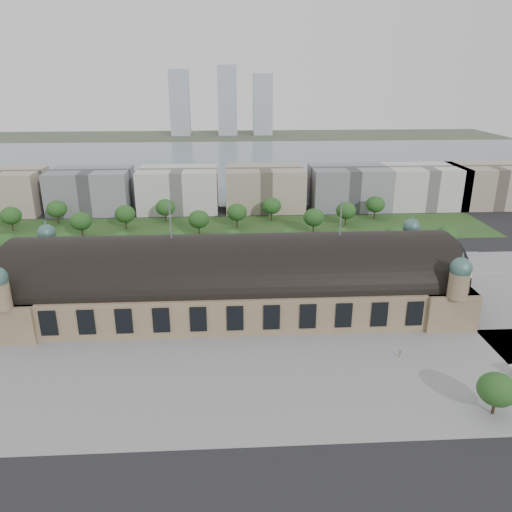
{
  "coord_description": "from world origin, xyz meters",
  "views": [
    {
      "loc": [
        -1.39,
        -154.25,
        75.79
      ],
      "look_at": [
        8.18,
        13.1,
        14.0
      ],
      "focal_mm": 35.0,
      "sensor_mm": 36.0,
      "label": 1
    }
  ],
  "objects": [
    {
      "name": "bus_east",
      "position": [
        23.94,
        32.0,
        1.67
      ],
      "size": [
        12.07,
        3.35,
        3.33
      ],
      "primitive_type": "imported",
      "rotation": [
        0.0,
        0.0,
        1.62
      ],
      "color": "silver",
      "rests_on": "ground"
    },
    {
      "name": "tree_belt_1",
      "position": [
        -111.0,
        95.0,
        8.05
      ],
      "size": [
        10.4,
        10.4,
        12.48
      ],
      "color": "#2D2116",
      "rests_on": "ground"
    },
    {
      "name": "tree_belt_9",
      "position": [
        41.0,
        83.0,
        8.05
      ],
      "size": [
        10.4,
        10.4,
        12.48
      ],
      "color": "#2D2116",
      "rests_on": "ground"
    },
    {
      "name": "lake",
      "position": [
        0.0,
        298.0,
        0.0
      ],
      "size": [
        700.0,
        320.0,
        0.08
      ],
      "primitive_type": "cube",
      "color": "slate",
      "rests_on": "ground"
    },
    {
      "name": "tree_belt_3",
      "position": [
        -73.0,
        83.0,
        8.05
      ],
      "size": [
        10.4,
        10.4,
        12.48
      ],
      "color": "#2D2116",
      "rests_on": "ground"
    },
    {
      "name": "tree_row_4",
      "position": [
        -24.0,
        53.0,
        7.43
      ],
      "size": [
        9.6,
        9.6,
        11.52
      ],
      "color": "#2D2116",
      "rests_on": "ground"
    },
    {
      "name": "tree_belt_2",
      "position": [
        -92.0,
        107.0,
        8.05
      ],
      "size": [
        10.4,
        10.4,
        12.48
      ],
      "color": "#2D2116",
      "rests_on": "ground"
    },
    {
      "name": "tree_row_6",
      "position": [
        24.0,
        53.0,
        7.43
      ],
      "size": [
        9.6,
        9.6,
        11.52
      ],
      "color": "#2D2116",
      "rests_on": "ground"
    },
    {
      "name": "office_2",
      "position": [
        -80.0,
        133.0,
        12.0
      ],
      "size": [
        45.0,
        32.0,
        24.0
      ],
      "primitive_type": "cube",
      "color": "gray",
      "rests_on": "ground"
    },
    {
      "name": "tree_row_8",
      "position": [
        72.0,
        53.0,
        7.43
      ],
      "size": [
        9.6,
        9.6,
        11.52
      ],
      "color": "#2D2116",
      "rests_on": "ground"
    },
    {
      "name": "parked_car_2",
      "position": [
        -43.46,
        21.0,
        0.81
      ],
      "size": [
        5.97,
        4.73,
        1.62
      ],
      "primitive_type": "imported",
      "rotation": [
        0.0,
        0.0,
        -1.05
      ],
      "color": "#191A47",
      "rests_on": "ground"
    },
    {
      "name": "office_6",
      "position": [
        115.0,
        133.0,
        12.0
      ],
      "size": [
        45.0,
        32.0,
        24.0
      ],
      "primitive_type": "cube",
      "color": "beige",
      "rests_on": "ground"
    },
    {
      "name": "office_3",
      "position": [
        -30.0,
        133.0,
        12.0
      ],
      "size": [
        45.0,
        32.0,
        24.0
      ],
      "primitive_type": "cube",
      "color": "beige",
      "rests_on": "ground"
    },
    {
      "name": "traffic_car_5",
      "position": [
        41.51,
        39.13,
        0.66
      ],
      "size": [
        4.09,
        1.73,
        1.31
      ],
      "primitive_type": "imported",
      "rotation": [
        0.0,
        0.0,
        1.66
      ],
      "color": "slate",
      "rests_on": "ground"
    },
    {
      "name": "parked_car_6",
      "position": [
        -18.0,
        21.0,
        0.72
      ],
      "size": [
        5.13,
        4.73,
        1.45
      ],
      "primitive_type": "imported",
      "rotation": [
        0.0,
        0.0,
        -0.88
      ],
      "color": "black",
      "rests_on": "ground"
    },
    {
      "name": "parked_car_3",
      "position": [
        -54.29,
        25.0,
        0.7
      ],
      "size": [
        4.37,
        3.46,
        1.39
      ],
      "primitive_type": "imported",
      "rotation": [
        0.0,
        0.0,
        -1.05
      ],
      "color": "slate",
      "rests_on": "ground"
    },
    {
      "name": "ground",
      "position": [
        0.0,
        0.0,
        0.0
      ],
      "size": [
        900.0,
        900.0,
        0.0
      ],
      "primitive_type": "plane",
      "color": "black",
      "rests_on": "ground"
    },
    {
      "name": "traffic_car_1",
      "position": [
        -82.4,
        37.68,
        0.76
      ],
      "size": [
        4.67,
        1.74,
        1.53
      ],
      "primitive_type": "imported",
      "rotation": [
        0.0,
        0.0,
        1.54
      ],
      "color": "gray",
      "rests_on": "ground"
    },
    {
      "name": "tree_belt_11",
      "position": [
        79.0,
        107.0,
        8.05
      ],
      "size": [
        10.4,
        10.4,
        12.48
      ],
      "color": "#2D2116",
      "rests_on": "ground"
    },
    {
      "name": "petrol_station",
      "position": [
        -53.91,
        65.28,
        2.95
      ],
      "size": [
        14.0,
        13.0,
        5.05
      ],
      "color": "#D4550C",
      "rests_on": "ground"
    },
    {
      "name": "traffic_car_3",
      "position": [
        -29.92,
        43.24,
        0.71
      ],
      "size": [
        5.0,
        2.25,
        1.42
      ],
      "primitive_type": "imported",
      "rotation": [
        0.0,
        0.0,
        1.62
      ],
      "color": "maroon",
      "rests_on": "ground"
    },
    {
      "name": "tree_row_1",
      "position": [
        -96.0,
        53.0,
        7.43
      ],
      "size": [
        9.6,
        9.6,
        11.52
      ],
      "color": "#2D2116",
      "rests_on": "ground"
    },
    {
      "name": "far_tower_mid",
      "position": [
        0.0,
        508.0,
        42.5
      ],
      "size": [
        24.0,
        24.0,
        85.0
      ],
      "primitive_type": "cube",
      "color": "#9EA8B2",
      "rests_on": "ground"
    },
    {
      "name": "tree_plaza_s",
      "position": [
        60.0,
        -60.0,
        6.8
      ],
      "size": [
        9.0,
        9.0,
        10.64
      ],
      "color": "#2D2116",
      "rests_on": "ground"
    },
    {
      "name": "station",
      "position": [
        0.0,
        0.0,
        10.28
      ],
      "size": [
        150.0,
        48.4,
        44.3
      ],
      "color": "#917B5A",
      "rests_on": "ground"
    },
    {
      "name": "tree_belt_8",
      "position": [
        22.0,
        107.0,
        8.05
      ],
      "size": [
        10.4,
        10.4,
        12.48
      ],
      "color": "#2D2116",
      "rests_on": "ground"
    },
    {
      "name": "bus_mid",
      "position": [
        14.07,
        32.0,
        1.69
      ],
      "size": [
        12.26,
        3.34,
        3.39
      ],
      "primitive_type": "imported",
      "rotation": [
        0.0,
        0.0,
        1.53
      ],
      "color": "beige",
      "rests_on": "ground"
    },
    {
      "name": "tree_row_2",
      "position": [
        -72.0,
        53.0,
        7.43
      ],
      "size": [
        9.6,
        9.6,
        11.52
      ],
      "color": "#2D2116",
      "rests_on": "ground"
    },
    {
      "name": "office_5",
      "position": [
        70.0,
        133.0,
        12.0
      ],
      "size": [
        45.0,
        32.0,
        24.0
      ],
      "primitive_type": "cube",
      "color": "gray",
      "rests_on": "ground"
    },
    {
      "name": "bus_west",
      "position": [
        0.22,
        27.0,
        1.8
      ],
      "size": [
        12.97,
        3.27,
        3.6
      ],
      "primitive_type": "imported",
      "rotation": [
        0.0,
        0.0,
        1.59
      ],
      "color": "#B7481D",
      "rests_on": "ground"
    },
    {
      "name": "tree_belt_10",
      "position": [
        60.0,
        95.0,
        8.05
      ],
      "size": [
        10.4,
        10.4,
        12.48
      ],
      "color": "#2D2116",
      "rests_on": "ground"
    },
    {
      "name": "tree_row_5",
      "position": [
        0.0,
        53.0,
        7.43
      ],
      "size": [
        9.6,
        9.6,
        11.52
      ],
      "color": "#2D2116",
      "rests_on": "ground"
    },
    {
      "name": "tree_row_7",
      "position": [
        48.0,
        53.0,
        7.43
      ],
      "size": [
        9.6,
        9.6,
        11.52
      ],
      "color": "#2D2116",
      "rests_on": "ground"
    },
    {
      "name": "road_slab",
      "position": [
        -20.0,
        38.0,
        0.0
      ],
      "size": [
        260.0,
        26.0,
        0.1
      ],
      "primitive_type": "cube",
      "color": "black",
      "rests_on": "ground"
    },
    {
      "name": "tree_belt_5",
      "position": [
        -35.0,
        107.0,
        8.05
      ],
      "size": [
        10.4,
        10.4,
        12.48
      ],
      "color": "#2D2116",
      "rests_on": "ground"
    },
    {
      "name": "office_4",
      "position": [
        20.0,
        133.0,
        12.0
      ],
      "size": [
        45.0,
        32.0,
        24.0
      ],
      "primitive_type": "cube",
      "color": "tan",
      "rests_on": "ground"
    },
    {
      "name": "traffic_car_4",
      "position": [
        -1.93,
        30.29,
        0.71
      ],
      "size": [
        4.23,
        1.83,
        1.42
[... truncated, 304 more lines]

